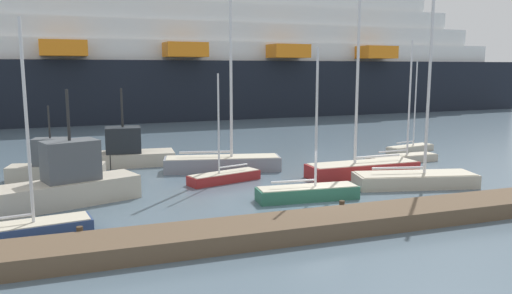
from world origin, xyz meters
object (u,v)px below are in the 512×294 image
Objects in this scene: sailboat_0 at (410,147)px; sailboat_4 at (363,167)px; sailboat_6 at (402,156)px; fishing_boat_2 at (67,183)px; sailboat_1 at (223,161)px; fishing_boat_1 at (55,166)px; channel_buoy_0 at (111,179)px; cruise_ship at (60,52)px; sailboat_3 at (23,229)px; fishing_boat_0 at (120,153)px; sailboat_7 at (308,191)px; sailboat_2 at (224,176)px; sailboat_5 at (415,177)px.

sailboat_0 is 0.59× the size of sailboat_4.
sailboat_6 is 1.16× the size of fishing_boat_2.
fishing_boat_1 is at bearing -171.99° from sailboat_1.
channel_buoy_0 is 0.01× the size of cruise_ship.
cruise_ship is at bearing -67.72° from sailboat_4.
sailboat_3 is at bearing -168.54° from sailboat_0.
sailboat_0 is 0.94× the size of fishing_boat_0.
sailboat_4 is (-8.36, -6.59, 0.23)m from sailboat_0.
sailboat_7 is (-5.59, -3.97, -0.16)m from sailboat_4.
sailboat_0 is at bearing -142.13° from sailboat_4.
sailboat_1 reaches higher than fishing_boat_0.
sailboat_1 is 3.28m from sailboat_2.
sailboat_4 reaches higher than sailboat_2.
sailboat_0 is at bearing -2.85° from fishing_boat_2.
fishing_boat_2 is (1.54, 4.89, 0.65)m from sailboat_3.
cruise_ship is at bearing 80.75° from sailboat_3.
sailboat_5 is at bearing 137.97° from sailboat_2.
fishing_boat_1 reaches higher than channel_buoy_0.
channel_buoy_0 is at bearing 149.24° from fishing_boat_1.
sailboat_0 is at bearing 15.86° from sailboat_3.
sailboat_7 is at bearing 153.43° from fishing_boat_1.
sailboat_4 is at bearing -151.88° from sailboat_6.
sailboat_1 is 8.86m from sailboat_4.
sailboat_6 is at bearing 1.46° from channel_buoy_0.
sailboat_2 is at bearing -8.69° from sailboat_4.
cruise_ship is (-10.50, 39.16, 7.95)m from sailboat_1.
sailboat_0 is 17.49m from sailboat_7.
sailboat_5 is 6.05× the size of channel_buoy_0.
fishing_boat_2 is at bearing -105.08° from fishing_boat_0.
sailboat_7 reaches higher than fishing_boat_1.
sailboat_7 reaches higher than fishing_boat_2.
sailboat_4 reaches higher than sailboat_7.
sailboat_2 is at bearing 26.11° from sailboat_3.
channel_buoy_0 is (-23.10, -4.08, 0.01)m from sailboat_0.
sailboat_0 reaches higher than fishing_boat_0.
fishing_boat_2 is at bearing -172.70° from sailboat_6.
channel_buoy_0 is (3.78, 8.30, -0.07)m from sailboat_3.
sailboat_3 is at bearing -114.48° from channel_buoy_0.
sailboat_4 is at bearing 40.01° from sailboat_7.
fishing_boat_2 is at bearing 2.65° from sailboat_4.
sailboat_2 is 8.57m from sailboat_4.
sailboat_1 is 1.11× the size of sailboat_5.
channel_buoy_0 is at bearing 37.33° from fishing_boat_2.
sailboat_1 is at bearing 108.62° from sailboat_7.
sailboat_6 is at bearing 72.77° from sailboat_5.
fishing_boat_1 is (-10.08, 0.72, 0.23)m from sailboat_1.
fishing_boat_2 is at bearing -90.90° from cruise_ship.
sailboat_1 is 6.70× the size of channel_buoy_0.
sailboat_2 is 6.40m from channel_buoy_0.
sailboat_1 is 0.09× the size of cruise_ship.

